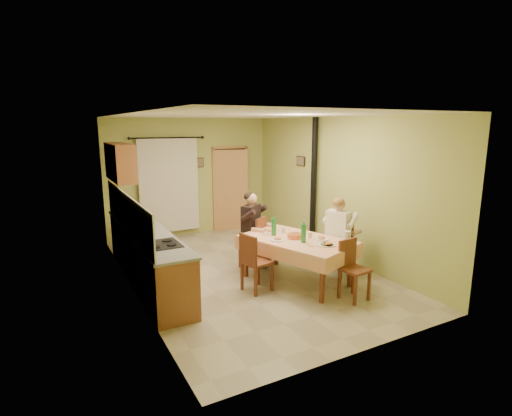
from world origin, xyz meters
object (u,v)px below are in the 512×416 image
chair_right (338,259)px  stove_flue (313,202)px  man_right (339,228)px  chair_far (253,251)px  man_far (252,221)px  chair_left (256,273)px  chair_near (354,281)px  dining_table (297,260)px

chair_right → stove_flue: bearing=-41.2°
man_right → stove_flue: size_ratio=0.50×
chair_far → stove_flue: size_ratio=0.35×
chair_right → man_far: size_ratio=0.68×
chair_left → man_right: size_ratio=0.69×
chair_right → chair_left: 1.61m
chair_near → man_right: man_right is taller
dining_table → man_right: 0.96m
man_right → stove_flue: bearing=-41.6°
chair_far → chair_left: chair_far is taller
stove_flue → chair_far: bearing=-166.5°
chair_right → man_right: 0.59m
chair_far → chair_right: bearing=-79.5°
chair_left → stove_flue: (2.15, 1.43, 0.73)m
dining_table → chair_left: size_ratio=2.20×
chair_near → man_right: (0.43, 0.90, 0.59)m
dining_table → chair_right: chair_right is taller
dining_table → man_far: bearing=87.2°
chair_near → stove_flue: bearing=-119.3°
dining_table → man_far: (-0.31, 1.03, 0.50)m
chair_near → man_far: (-0.68, 2.04, 0.59)m
chair_far → chair_near: (0.67, -2.03, -0.00)m
dining_table → stove_flue: bearing=26.9°
chair_far → chair_right: size_ratio=1.03×
chair_far → chair_right: (1.12, -1.12, -0.00)m
chair_far → chair_left: size_ratio=1.01×
chair_right → stove_flue: 1.77m
man_right → stove_flue: 1.62m
dining_table → man_right: (0.81, -0.10, 0.50)m
man_far → stove_flue: 1.71m
chair_far → chair_near: chair_far is taller
chair_far → chair_near: size_ratio=1.05×
man_right → stove_flue: (0.55, 1.52, 0.15)m
man_right → chair_right: bearing=-90.0°
chair_right → man_right: man_right is taller
chair_left → chair_right: bearing=75.2°
chair_far → stove_flue: (1.66, 0.40, 0.73)m
dining_table → chair_near: chair_near is taller
dining_table → chair_far: (-0.30, 1.02, -0.09)m
chair_far → chair_near: bearing=-106.2°
stove_flue → chair_right: bearing=-109.5°
dining_table → chair_right: (0.82, -0.10, -0.09)m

